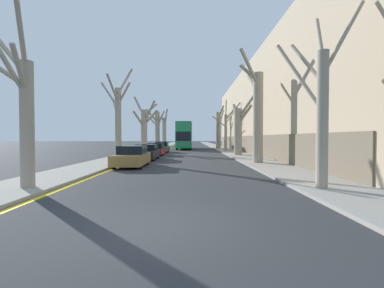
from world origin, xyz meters
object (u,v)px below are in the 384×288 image
(street_tree_right_4, at_px, (219,128))
(parked_car_1, at_px, (147,152))
(street_tree_left_4, at_px, (164,130))
(street_tree_left_3, at_px, (157,128))
(street_tree_left_2, at_px, (145,127))
(street_tree_right_1, at_px, (257,113))
(street_tree_left_1, at_px, (118,118))
(parked_car_3, at_px, (162,147))
(street_tree_right_0, at_px, (321,105))
(parked_car_0, at_px, (132,157))
(parked_car_2, at_px, (156,149))
(street_tree_right_2, at_px, (239,128))
(street_tree_right_3, at_px, (227,128))
(street_tree_left_0, at_px, (22,108))
(double_decker_bus, at_px, (185,134))

(street_tree_right_4, relative_size, parked_car_1, 1.66)
(street_tree_left_4, bearing_deg, street_tree_left_3, -89.71)
(street_tree_left_2, distance_m, street_tree_right_1, 17.77)
(street_tree_left_1, bearing_deg, street_tree_left_4, 89.92)
(parked_car_3, bearing_deg, street_tree_right_0, -70.58)
(parked_car_0, bearing_deg, parked_car_2, 90.00)
(parked_car_0, relative_size, parked_car_2, 0.93)
(street_tree_right_2, xyz_separation_m, parked_car_0, (-9.03, -10.27, -2.29))
(street_tree_right_2, xyz_separation_m, street_tree_right_4, (-0.16, 18.98, 0.70))
(street_tree_right_3, bearing_deg, street_tree_right_0, -90.48)
(street_tree_left_4, xyz_separation_m, street_tree_right_2, (11.15, -29.14, -0.73))
(street_tree_right_3, height_order, parked_car_2, street_tree_right_3)
(parked_car_0, height_order, parked_car_2, parked_car_0)
(street_tree_left_0, relative_size, street_tree_right_0, 0.99)
(street_tree_right_3, bearing_deg, street_tree_left_3, 144.61)
(parked_car_1, relative_size, parked_car_3, 1.09)
(street_tree_left_3, bearing_deg, street_tree_right_4, 9.45)
(street_tree_right_4, distance_m, double_decker_bus, 6.58)
(street_tree_left_3, xyz_separation_m, street_tree_right_1, (10.89, -25.72, 0.11))
(street_tree_right_3, relative_size, parked_car_0, 1.72)
(street_tree_right_2, bearing_deg, street_tree_right_4, 90.47)
(parked_car_2, bearing_deg, street_tree_right_2, -6.24)
(street_tree_right_4, bearing_deg, street_tree_right_0, -90.16)
(double_decker_bus, xyz_separation_m, parked_car_1, (-2.72, -21.66, -1.91))
(street_tree_right_2, bearing_deg, street_tree_left_2, 153.90)
(street_tree_right_0, relative_size, street_tree_right_2, 1.15)
(street_tree_left_1, distance_m, double_decker_bus, 23.47)
(double_decker_bus, xyz_separation_m, parked_car_2, (-2.72, -15.94, -1.91))
(street_tree_left_2, height_order, double_decker_bus, street_tree_left_2)
(street_tree_right_3, distance_m, parked_car_0, 21.72)
(street_tree_left_2, height_order, street_tree_right_1, street_tree_right_1)
(street_tree_left_3, distance_m, parked_car_0, 27.67)
(parked_car_3, bearing_deg, street_tree_right_3, 15.73)
(street_tree_right_3, bearing_deg, parked_car_0, -114.67)
(street_tree_right_0, bearing_deg, street_tree_left_2, 114.76)
(street_tree_right_3, bearing_deg, street_tree_left_0, -111.97)
(street_tree_right_4, xyz_separation_m, parked_car_0, (-8.87, -29.25, -2.99))
(street_tree_left_4, height_order, double_decker_bus, street_tree_left_4)
(double_decker_bus, bearing_deg, parked_car_2, -99.69)
(double_decker_bus, bearing_deg, street_tree_right_1, -76.50)
(street_tree_left_4, distance_m, parked_car_1, 34.08)
(street_tree_left_4, bearing_deg, parked_car_1, -86.43)
(street_tree_left_2, distance_m, parked_car_3, 3.62)
(street_tree_left_0, height_order, street_tree_right_2, street_tree_left_0)
(street_tree_left_3, relative_size, parked_car_0, 1.69)
(street_tree_left_2, bearing_deg, parked_car_2, -64.94)
(street_tree_left_4, xyz_separation_m, street_tree_right_4, (10.99, -10.16, -0.03))
(street_tree_right_1, bearing_deg, street_tree_left_1, 166.97)
(parked_car_0, distance_m, parked_car_3, 17.05)
(street_tree_right_4, bearing_deg, street_tree_left_0, -106.45)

